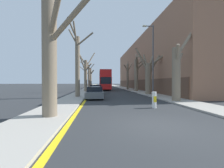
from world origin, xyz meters
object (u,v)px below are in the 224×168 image
(street_tree_right_3, at_px, (128,75))
(lamp_post, at_px, (152,57))
(street_tree_left_1, at_px, (77,62))
(street_tree_left_4, at_px, (90,77))
(street_tree_left_0, at_px, (50,47))
(street_tree_right_1, at_px, (149,74))
(street_tree_right_2, at_px, (137,72))
(street_tree_left_2, at_px, (86,73))
(street_tree_right_0, at_px, (177,71))
(parked_car_0, at_px, (95,93))
(traffic_bollard, at_px, (154,100))
(parked_car_1, at_px, (96,90))
(street_tree_left_3, at_px, (88,75))
(double_decker_bus, at_px, (105,79))

(street_tree_right_3, xyz_separation_m, lamp_post, (-0.48, -17.82, 1.45))
(street_tree_left_1, height_order, street_tree_left_4, street_tree_left_1)
(street_tree_left_0, height_order, street_tree_right_1, street_tree_left_0)
(street_tree_left_1, xyz_separation_m, street_tree_right_2, (9.89, 10.42, -0.41))
(street_tree_left_2, relative_size, street_tree_right_2, 1.05)
(street_tree_left_4, height_order, street_tree_right_3, street_tree_left_4)
(street_tree_right_0, xyz_separation_m, parked_car_0, (-7.60, 3.60, -2.23))
(street_tree_right_1, xyz_separation_m, traffic_bollard, (-3.22, -10.55, -2.38))
(street_tree_right_0, distance_m, traffic_bollard, 4.93)
(lamp_post, height_order, traffic_bollard, lamp_post)
(street_tree_right_2, bearing_deg, street_tree_left_4, 118.22)
(street_tree_left_0, bearing_deg, parked_car_1, 82.43)
(street_tree_left_0, xyz_separation_m, street_tree_left_2, (0.07, 19.88, -0.13))
(street_tree_right_0, height_order, parked_car_1, street_tree_right_0)
(street_tree_left_3, relative_size, street_tree_right_3, 1.05)
(double_decker_bus, bearing_deg, street_tree_right_1, -68.34)
(street_tree_right_1, bearing_deg, double_decker_bus, 111.66)
(street_tree_left_1, height_order, parked_car_0, street_tree_left_1)
(street_tree_right_0, height_order, double_decker_bus, street_tree_right_0)
(street_tree_right_3, distance_m, traffic_bollard, 25.77)
(street_tree_left_2, relative_size, street_tree_left_4, 1.12)
(street_tree_right_0, bearing_deg, street_tree_left_3, 112.57)
(double_decker_bus, relative_size, parked_car_0, 2.61)
(street_tree_left_2, distance_m, parked_car_1, 5.90)
(street_tree_left_0, bearing_deg, street_tree_left_4, 90.17)
(street_tree_left_1, distance_m, street_tree_right_0, 10.86)
(street_tree_left_3, xyz_separation_m, parked_car_1, (2.07, -13.53, -2.82))
(street_tree_left_1, relative_size, parked_car_1, 2.28)
(street_tree_right_0, bearing_deg, traffic_bollard, -138.49)
(street_tree_right_1, bearing_deg, traffic_bollard, -106.99)
(double_decker_bus, bearing_deg, traffic_bollard, -84.36)
(street_tree_left_0, relative_size, parked_car_1, 2.06)
(lamp_post, bearing_deg, parked_car_0, -171.05)
(parked_car_0, relative_size, lamp_post, 0.47)
(street_tree_right_3, relative_size, lamp_post, 0.80)
(street_tree_right_1, distance_m, parked_car_0, 8.88)
(double_decker_bus, relative_size, traffic_bollard, 9.37)
(street_tree_left_1, distance_m, parked_car_0, 4.24)
(street_tree_left_1, height_order, parked_car_1, street_tree_left_1)
(street_tree_right_3, relative_size, parked_car_1, 1.79)
(traffic_bollard, bearing_deg, street_tree_right_0, 41.51)
(street_tree_left_4, bearing_deg, street_tree_left_0, -89.83)
(parked_car_1, bearing_deg, lamp_post, -35.74)
(street_tree_left_3, relative_size, street_tree_right_0, 1.04)
(street_tree_left_3, relative_size, traffic_bollard, 6.43)
(street_tree_right_2, distance_m, lamp_post, 10.61)
(street_tree_right_1, xyz_separation_m, street_tree_right_2, (0.27, 7.56, 0.76))
(street_tree_left_1, height_order, street_tree_right_0, street_tree_left_1)
(street_tree_right_1, height_order, street_tree_right_2, street_tree_right_2)
(street_tree_right_2, bearing_deg, double_decker_bus, 131.46)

